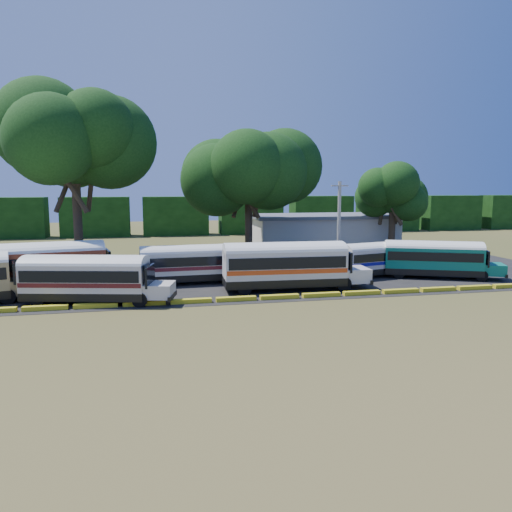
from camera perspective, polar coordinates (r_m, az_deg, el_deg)
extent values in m
plane|color=#3A4416|center=(32.36, -4.61, -5.69)|extent=(160.00, 160.00, 0.00)
cube|color=black|center=(44.14, -5.36, -1.99)|extent=(64.00, 24.00, 0.02)
cube|color=yellow|center=(33.68, -22.94, -5.50)|extent=(2.70, 0.45, 0.30)
cube|color=yellow|center=(33.23, -17.84, -5.42)|extent=(2.70, 0.45, 0.30)
cube|color=yellow|center=(33.05, -12.64, -5.30)|extent=(2.70, 0.45, 0.30)
cube|color=yellow|center=(33.14, -7.42, -5.13)|extent=(2.70, 0.45, 0.30)
cube|color=yellow|center=(33.50, -2.29, -4.93)|extent=(2.70, 0.45, 0.30)
cube|color=yellow|center=(34.13, 2.70, -4.69)|extent=(2.70, 0.45, 0.30)
cube|color=yellow|center=(35.00, 7.47, -4.43)|extent=(2.70, 0.45, 0.30)
cube|color=yellow|center=(36.09, 11.98, -4.16)|extent=(2.70, 0.45, 0.30)
cube|color=yellow|center=(37.40, 16.19, -3.88)|extent=(2.70, 0.45, 0.30)
cube|color=yellow|center=(38.90, 20.09, -3.60)|extent=(2.70, 0.45, 0.30)
cube|color=yellow|center=(40.56, 23.69, -3.33)|extent=(2.70, 0.45, 0.30)
cube|color=yellow|center=(42.37, 26.99, -3.07)|extent=(2.70, 0.45, 0.30)
cube|color=beige|center=(65.29, 7.71, 2.80)|extent=(18.00, 8.00, 3.60)
cube|color=#53565A|center=(65.14, 7.74, 4.55)|extent=(19.00, 9.00, 0.40)
cube|color=black|center=(81.80, -26.25, 3.93)|extent=(10.00, 4.00, 6.00)
cube|color=black|center=(79.72, -17.84, 4.29)|extent=(10.00, 4.00, 6.00)
cube|color=black|center=(79.42, -9.17, 4.55)|extent=(10.00, 4.00, 6.00)
cube|color=black|center=(80.92, -0.63, 4.72)|extent=(10.00, 4.00, 6.00)
cube|color=black|center=(84.12, 7.44, 4.78)|extent=(10.00, 4.00, 6.00)
cube|color=black|center=(88.84, 14.78, 4.75)|extent=(10.00, 4.00, 6.00)
cube|color=black|center=(94.85, 21.28, 4.66)|extent=(10.00, 4.00, 6.00)
cube|color=black|center=(101.93, 26.95, 4.53)|extent=(10.00, 4.00, 6.00)
cylinder|color=black|center=(36.29, -26.53, -4.20)|extent=(1.05, 0.54, 1.01)
cylinder|color=black|center=(38.41, -26.59, -3.56)|extent=(1.05, 0.54, 1.01)
cube|color=#988657|center=(37.29, -24.89, -3.07)|extent=(2.35, 2.63, 0.96)
cube|color=black|center=(37.11, -25.97, -1.64)|extent=(0.76, 2.29, 1.39)
cube|color=black|center=(37.40, -23.54, -3.59)|extent=(0.83, 2.44, 0.30)
cylinder|color=black|center=(38.53, -17.02, -2.96)|extent=(1.14, 0.52, 1.10)
cylinder|color=black|center=(40.83, -17.42, -2.37)|extent=(1.14, 0.52, 1.10)
cube|color=black|center=(39.42, -23.43, -2.79)|extent=(9.38, 4.52, 0.60)
cube|color=maroon|center=(39.21, -23.54, -0.92)|extent=(9.38, 4.52, 2.01)
cube|color=black|center=(39.18, -23.56, -0.57)|extent=(9.04, 4.51, 0.84)
ellipsoid|color=silver|center=(39.08, -23.62, 0.54)|extent=(9.38, 4.52, 1.24)
cube|color=maroon|center=(39.74, -15.52, -1.85)|extent=(2.43, 2.77, 1.04)
cube|color=black|center=(39.49, -16.57, -0.38)|extent=(0.67, 2.51, 1.51)
cube|color=black|center=(39.96, -14.17, -2.39)|extent=(0.74, 2.68, 0.33)
cylinder|color=black|center=(32.55, -13.16, -4.92)|extent=(1.00, 0.49, 0.97)
cylinder|color=black|center=(34.51, -12.30, -4.16)|extent=(1.00, 0.49, 0.97)
cylinder|color=black|center=(34.78, -23.74, -4.57)|extent=(1.00, 0.49, 0.97)
cylinder|color=black|center=(36.62, -22.37, -3.88)|extent=(1.00, 0.49, 0.97)
cube|color=black|center=(34.61, -18.81, -4.13)|extent=(8.28, 4.20, 0.53)
cube|color=beige|center=(34.39, -18.89, -2.26)|extent=(8.28, 4.20, 1.77)
cube|color=black|center=(34.36, -18.91, -1.91)|extent=(7.98, 4.18, 0.74)
cube|color=#541515|center=(34.45, -18.87, -2.84)|extent=(8.21, 4.22, 0.29)
ellipsoid|color=silver|center=(34.25, -18.96, -0.80)|extent=(8.28, 4.20, 1.09)
cube|color=beige|center=(33.19, -10.95, -3.84)|extent=(2.19, 2.48, 0.92)
cube|color=black|center=(33.15, -12.02, -2.22)|extent=(0.66, 2.20, 1.33)
cube|color=black|center=(33.11, -9.54, -4.51)|extent=(0.72, 2.35, 0.29)
cube|color=black|center=(36.16, -24.65, -4.08)|extent=(0.72, 2.35, 0.29)
cylinder|color=black|center=(39.40, -2.18, -2.50)|extent=(0.94, 0.30, 0.93)
cylinder|color=black|center=(41.31, -2.77, -2.02)|extent=(0.94, 0.30, 0.93)
cylinder|color=black|center=(38.57, -11.37, -2.88)|extent=(0.94, 0.30, 0.93)
cylinder|color=black|center=(40.52, -11.53, -2.37)|extent=(0.94, 0.30, 0.93)
cube|color=black|center=(39.75, -7.58, -2.27)|extent=(7.69, 2.65, 0.51)
cube|color=silver|center=(39.57, -7.61, -0.71)|extent=(7.69, 2.65, 1.70)
cube|color=black|center=(39.54, -7.62, -0.42)|extent=(7.39, 2.69, 0.71)
cube|color=#5A171E|center=(39.62, -7.60, -1.19)|extent=(7.62, 2.68, 0.28)
ellipsoid|color=silver|center=(39.45, -7.64, 0.51)|extent=(7.69, 2.65, 1.04)
cube|color=silver|center=(40.51, -1.07, -1.61)|extent=(1.76, 2.11, 0.88)
cube|color=black|center=(40.23, -1.89, -0.37)|extent=(0.23, 2.13, 1.27)
cube|color=black|center=(40.76, 0.00, -2.08)|extent=(0.27, 2.27, 0.28)
cube|color=black|center=(39.50, -13.00, -2.61)|extent=(0.27, 2.27, 0.28)
cylinder|color=black|center=(37.04, 10.02, -3.18)|extent=(1.09, 0.35, 1.08)
cylinder|color=black|center=(39.19, 8.89, -2.54)|extent=(1.09, 0.35, 1.08)
cylinder|color=black|center=(35.29, -1.34, -3.61)|extent=(1.09, 0.35, 1.08)
cylinder|color=black|center=(37.54, -1.85, -2.91)|extent=(1.09, 0.35, 1.08)
cube|color=black|center=(36.94, 3.23, -2.84)|extent=(8.99, 3.10, 0.60)
cube|color=silver|center=(36.72, 3.25, -0.87)|extent=(8.99, 3.10, 1.98)
cube|color=black|center=(36.68, 3.25, -0.51)|extent=(8.64, 3.15, 0.83)
cube|color=#CB4214|center=(36.78, 3.24, -1.48)|extent=(8.90, 3.14, 0.32)
ellipsoid|color=silver|center=(36.58, 3.26, 0.66)|extent=(8.99, 3.10, 1.22)
cube|color=silver|center=(38.43, 11.14, -2.06)|extent=(2.05, 2.47, 1.03)
cube|color=black|center=(38.02, 10.22, -0.53)|extent=(0.27, 2.49, 1.49)
cube|color=black|center=(38.83, 12.39, -2.64)|extent=(0.31, 2.66, 0.32)
cube|color=black|center=(36.26, -3.56, -3.22)|extent=(0.31, 2.66, 0.32)
cylinder|color=black|center=(45.50, 17.94, -1.50)|extent=(0.91, 0.45, 0.88)
cylinder|color=black|center=(46.86, 16.36, -1.17)|extent=(0.91, 0.45, 0.88)
cylinder|color=black|center=(41.64, 11.94, -2.13)|extent=(0.91, 0.45, 0.88)
cylinder|color=black|center=(43.12, 10.42, -1.75)|extent=(0.91, 0.45, 0.88)
cube|color=black|center=(43.91, 13.85, -1.50)|extent=(7.54, 3.83, 0.48)
cube|color=silver|center=(43.76, 13.89, -0.15)|extent=(7.54, 3.83, 1.61)
cube|color=black|center=(43.73, 13.90, 0.10)|extent=(7.27, 3.81, 0.68)
cube|color=#0C0D7D|center=(43.80, 13.88, -0.57)|extent=(7.47, 3.85, 0.26)
ellipsoid|color=silver|center=(43.65, 13.93, 0.90)|extent=(7.54, 3.83, 0.99)
cube|color=silver|center=(46.77, 18.03, -0.76)|extent=(1.99, 2.25, 0.84)
cube|color=black|center=(46.28, 17.58, 0.24)|extent=(0.60, 2.00, 1.21)
cube|color=black|center=(47.34, 18.67, -1.12)|extent=(0.66, 2.13, 0.26)
cube|color=black|center=(41.78, 10.05, -1.99)|extent=(0.66, 2.13, 0.26)
cylinder|color=black|center=(44.01, 24.40, -2.10)|extent=(0.97, 0.62, 0.94)
cylinder|color=black|center=(45.95, 23.85, -1.66)|extent=(0.97, 0.62, 0.94)
cylinder|color=black|center=(43.03, 16.04, -1.91)|extent=(0.97, 0.62, 0.94)
cylinder|color=black|center=(45.02, 15.85, -1.47)|extent=(0.97, 0.62, 0.94)
cube|color=black|center=(44.30, 19.48, -1.59)|extent=(8.03, 5.27, 0.52)
cube|color=#0E745B|center=(44.13, 19.55, -0.16)|extent=(8.03, 5.27, 1.73)
cube|color=black|center=(44.11, 19.56, 0.11)|extent=(7.77, 5.19, 0.73)
ellipsoid|color=silver|center=(44.03, 19.60, 0.95)|extent=(8.03, 5.27, 1.06)
cube|color=#0E745B|center=(45.15, 25.43, -1.37)|extent=(2.39, 2.58, 0.90)
cube|color=black|center=(44.89, 24.77, -0.19)|extent=(1.00, 2.04, 1.29)
cube|color=black|center=(45.41, 26.39, -1.86)|extent=(1.08, 2.19, 0.28)
cube|color=black|center=(43.94, 14.53, -1.59)|extent=(1.08, 2.19, 0.28)
cylinder|color=#35281A|center=(48.44, -19.68, 3.29)|extent=(0.80, 0.80, 8.11)
cylinder|color=#35281A|center=(48.60, -18.36, 7.47)|extent=(1.41, 2.89, 4.61)
cylinder|color=#35281A|center=(49.28, -20.90, 7.35)|extent=(2.21, 2.52, 4.61)
cylinder|color=#35281A|center=(47.07, -20.35, 7.37)|extent=(2.95, 0.94, 4.61)
ellipsoid|color=black|center=(48.48, -20.12, 12.44)|extent=(10.91, 10.91, 8.00)
cylinder|color=#35281A|center=(53.89, -0.84, 3.37)|extent=(0.80, 0.80, 6.59)
cylinder|color=#35281A|center=(54.42, 0.33, 6.40)|extent=(1.25, 2.44, 3.78)
cylinder|color=#35281A|center=(54.37, -2.06, 6.39)|extent=(1.90, 2.15, 3.78)
cylinder|color=#35281A|center=(52.44, -0.82, 6.33)|extent=(2.48, 0.86, 3.78)
ellipsoid|color=black|center=(53.75, -0.85, 10.17)|extent=(10.67, 10.67, 7.82)
cylinder|color=#35281A|center=(62.60, 15.25, 2.86)|extent=(0.80, 0.80, 4.67)
cylinder|color=#35281A|center=(63.42, 16.12, 4.70)|extent=(1.04, 1.88, 2.75)
cylinder|color=#35281A|center=(62.76, 14.16, 4.74)|extent=(1.52, 1.69, 2.75)
cylinder|color=#35281A|center=(61.22, 15.68, 4.61)|extent=(1.89, 0.75, 2.75)
ellipsoid|color=black|center=(62.38, 15.41, 7.13)|extent=(6.87, 6.87, 5.03)
cylinder|color=gray|center=(45.87, 9.45, 3.38)|extent=(0.30, 0.30, 8.07)
cube|color=gray|center=(45.73, 9.56, 7.92)|extent=(1.60, 0.12, 0.12)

